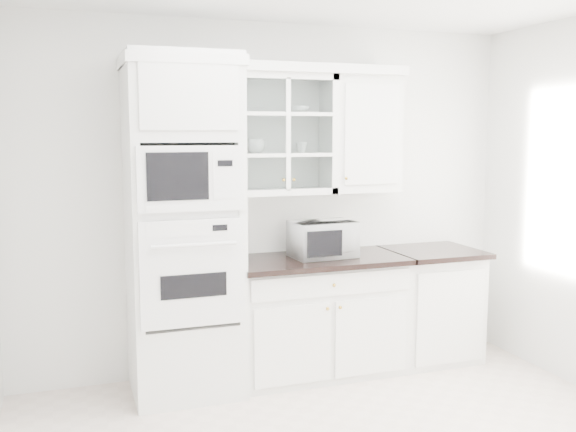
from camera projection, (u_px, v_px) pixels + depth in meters
name	position (u px, v px, depth m)	size (l,w,h in m)	color
room_shell	(339.00, 147.00, 3.75)	(4.00, 3.50, 2.70)	white
oven_column	(184.00, 228.00, 4.51)	(0.76, 0.68, 2.40)	white
base_cabinet_run	(317.00, 315.00, 4.97)	(1.32, 0.67, 0.92)	white
extra_base_cabinet	(430.00, 303.00, 5.29)	(0.72, 0.67, 0.92)	white
upper_cabinet_glass	(281.00, 134.00, 4.83)	(0.80, 0.33, 0.90)	white
upper_cabinet_solid	(362.00, 134.00, 5.06)	(0.55, 0.33, 0.90)	white
crown_molding	(268.00, 68.00, 4.71)	(2.14, 0.38, 0.07)	white
countertop_microwave	(322.00, 239.00, 4.90)	(0.47, 0.39, 0.27)	white
bowl_a	(251.00, 110.00, 4.76)	(0.18, 0.18, 0.05)	white
bowl_b	(297.00, 110.00, 4.84)	(0.17, 0.17, 0.05)	white
cup_a	(256.00, 146.00, 4.79)	(0.14, 0.14, 0.11)	white
cup_b	(301.00, 147.00, 4.91)	(0.09, 0.09, 0.08)	white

